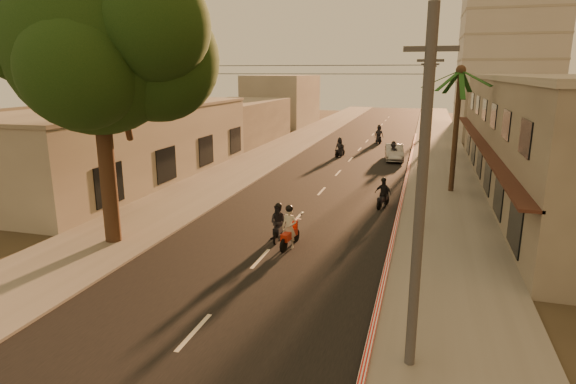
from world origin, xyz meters
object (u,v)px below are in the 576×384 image
palm_tree (460,78)px  scooter_far_c (379,135)px  scooter_far_a (340,148)px  broadleaf_tree (106,47)px  scooter_far_b (393,152)px  parked_car (394,152)px  scooter_red (289,229)px  scooter_mid_b (383,194)px  scooter_mid_a (279,223)px

palm_tree → scooter_far_c: 22.68m
scooter_far_a → broadleaf_tree: bearing=-86.0°
scooter_far_b → scooter_far_c: scooter_far_c is taller
scooter_far_a → scooter_far_c: (2.56, 9.54, 0.09)m
scooter_far_a → parked_car: scooter_far_a is taller
scooter_red → scooter_mid_b: 8.33m
scooter_red → scooter_far_c: scooter_far_c is taller
broadleaf_tree → scooter_far_c: bearing=77.0°
scooter_far_a → scooter_mid_a: bearing=-70.7°
scooter_mid_b → scooter_far_a: bearing=123.4°
parked_car → scooter_far_a: bearing=167.6°
scooter_far_a → scooter_far_c: bearing=91.2°
scooter_mid_b → parked_car: scooter_mid_b is taller
scooter_mid_b → parked_car: bearing=106.6°
scooter_far_a → parked_car: size_ratio=0.41×
broadleaf_tree → scooter_far_c: size_ratio=6.06×
broadleaf_tree → palm_tree: bearing=43.5°
scooter_mid_a → scooter_far_b: scooter_far_b is taller
palm_tree → scooter_far_a: size_ratio=4.59×
scooter_far_c → parked_car: bearing=-92.3°
scooter_far_c → scooter_red: bearing=-106.3°
palm_tree → scooter_red: size_ratio=4.13×
scooter_red → parked_car: bearing=90.0°
parked_car → broadleaf_tree: bearing=-119.4°
scooter_far_a → scooter_far_b: (4.84, -1.32, 0.02)m
scooter_mid_a → parked_car: size_ratio=0.42×
scooter_far_b → scooter_far_c: size_ratio=0.90×
palm_tree → scooter_far_c: palm_tree is taller
scooter_far_c → palm_tree: bearing=-87.6°
scooter_red → scooter_far_a: (-1.96, 23.63, -0.05)m
scooter_far_b → scooter_mid_a: bearing=-81.5°
palm_tree → scooter_mid_a: size_ratio=4.52×
scooter_red → scooter_mid_a: scooter_red is taller
palm_tree → scooter_far_b: 12.53m
broadleaf_tree → scooter_mid_a: bearing=18.8°
broadleaf_tree → scooter_far_a: bearing=77.8°
scooter_red → scooter_far_a: bearing=101.9°
scooter_red → scooter_mid_b: (3.34, 7.63, -0.06)m
scooter_far_c → broadleaf_tree: bearing=-118.3°
scooter_red → parked_car: 23.32m
scooter_mid_b → scooter_far_b: bearing=106.9°
scooter_far_b → scooter_red: bearing=-79.3°
broadleaf_tree → parked_car: size_ratio=2.80×
scooter_mid_a → scooter_far_c: bearing=85.1°
scooter_mid_a → parked_car: scooter_mid_a is taller
scooter_mid_a → scooter_mid_b: size_ratio=1.03×
scooter_mid_a → scooter_mid_b: bearing=56.6°
scooter_far_b → parked_car: 0.85m
scooter_red → scooter_far_b: size_ratio=1.10×
scooter_far_a → scooter_far_b: size_ratio=0.99×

